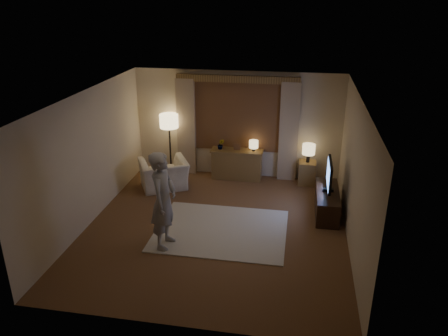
% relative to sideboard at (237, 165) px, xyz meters
% --- Properties ---
extents(room, '(5.04, 5.54, 2.64)m').
position_rel_sideboard_xyz_m(room, '(-0.04, -2.00, 0.98)').
color(room, brown).
rests_on(room, ground).
extents(rug, '(2.50, 2.00, 0.02)m').
position_rel_sideboard_xyz_m(rug, '(0.08, -2.59, -0.34)').
color(rug, beige).
rests_on(rug, floor).
extents(sideboard, '(1.20, 0.40, 0.70)m').
position_rel_sideboard_xyz_m(sideboard, '(0.00, 0.00, 0.00)').
color(sideboard, brown).
rests_on(sideboard, floor).
extents(picture_frame, '(0.16, 0.02, 0.20)m').
position_rel_sideboard_xyz_m(picture_frame, '(-0.00, 0.00, 0.45)').
color(picture_frame, brown).
rests_on(picture_frame, sideboard).
extents(plant, '(0.17, 0.13, 0.30)m').
position_rel_sideboard_xyz_m(plant, '(-0.40, 0.00, 0.50)').
color(plant, '#999999').
rests_on(plant, sideboard).
extents(table_lamp_sideboard, '(0.22, 0.22, 0.30)m').
position_rel_sideboard_xyz_m(table_lamp_sideboard, '(0.40, 0.00, 0.55)').
color(table_lamp_sideboard, black).
rests_on(table_lamp_sideboard, sideboard).
extents(floor_lamp, '(0.45, 0.45, 1.55)m').
position_rel_sideboard_xyz_m(floor_lamp, '(-1.68, -0.02, 0.95)').
color(floor_lamp, black).
rests_on(floor_lamp, floor).
extents(armchair, '(1.36, 1.31, 0.68)m').
position_rel_sideboard_xyz_m(armchair, '(-1.59, -0.87, -0.01)').
color(armchair, beige).
rests_on(armchair, floor).
extents(side_table, '(0.40, 0.40, 0.56)m').
position_rel_sideboard_xyz_m(side_table, '(1.70, -0.05, -0.07)').
color(side_table, brown).
rests_on(side_table, floor).
extents(table_lamp_side, '(0.30, 0.30, 0.44)m').
position_rel_sideboard_xyz_m(table_lamp_side, '(1.70, -0.05, 0.52)').
color(table_lamp_side, black).
rests_on(table_lamp_side, side_table).
extents(tv_stand, '(0.45, 1.40, 0.50)m').
position_rel_sideboard_xyz_m(tv_stand, '(2.11, -1.49, -0.10)').
color(tv_stand, black).
rests_on(tv_stand, floor).
extents(tv, '(0.22, 0.90, 0.65)m').
position_rel_sideboard_xyz_m(tv, '(2.11, -1.49, 0.51)').
color(tv, black).
rests_on(tv, tv_stand).
extents(person, '(0.47, 0.68, 1.79)m').
position_rel_sideboard_xyz_m(person, '(-0.81, -3.29, 0.57)').
color(person, '#9B968F').
rests_on(person, rug).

